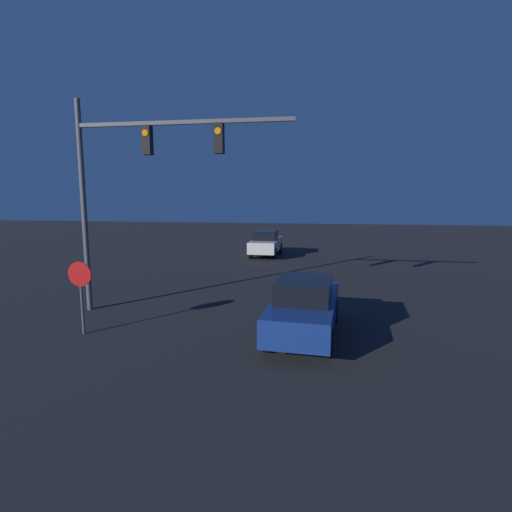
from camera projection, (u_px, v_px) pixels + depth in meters
name	position (u px, v px, depth m)	size (l,w,h in m)	color
car_near	(305.00, 307.00, 11.04)	(1.98, 4.72, 1.66)	navy
car_far	(266.00, 243.00, 26.13)	(1.77, 4.66, 1.66)	beige
traffic_signal_mast	(133.00, 170.00, 12.77)	(7.09, 0.30, 6.96)	#4C4C51
stop_sign	(81.00, 284.00, 11.09)	(0.70, 0.07, 2.08)	#4C4C51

